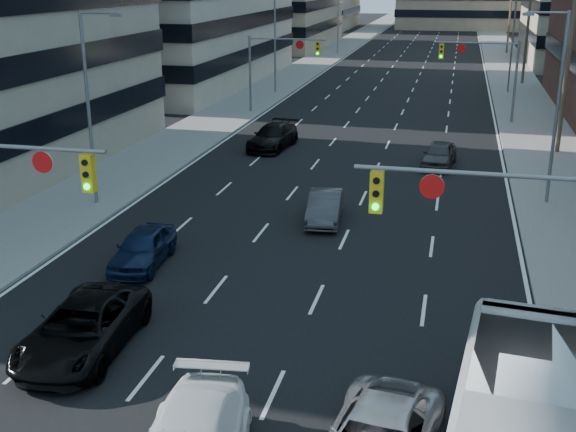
# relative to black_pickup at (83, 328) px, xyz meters

# --- Properties ---
(road_surface) EXTENTS (18.00, 300.00, 0.02)m
(road_surface) POSITION_rel_black_pickup_xyz_m (4.16, 123.02, -0.75)
(road_surface) COLOR black
(road_surface) RESTS_ON ground
(sidewalk_left) EXTENTS (5.00, 300.00, 0.15)m
(sidewalk_left) POSITION_rel_black_pickup_xyz_m (-7.34, 123.02, -0.68)
(sidewalk_left) COLOR slate
(sidewalk_left) RESTS_ON ground
(sidewalk_right) EXTENTS (5.00, 300.00, 0.15)m
(sidewalk_right) POSITION_rel_black_pickup_xyz_m (15.66, 123.02, -0.68)
(sidewalk_right) COLOR slate
(sidewalk_right) RESTS_ON ground
(signal_near_right) EXTENTS (6.59, 0.33, 6.00)m
(signal_near_right) POSITION_rel_black_pickup_xyz_m (11.61, 1.02, 3.57)
(signal_near_right) COLOR slate
(signal_near_right) RESTS_ON ground
(signal_far_left) EXTENTS (6.09, 0.33, 6.00)m
(signal_far_left) POSITION_rel_black_pickup_xyz_m (-3.53, 38.02, 3.54)
(signal_far_left) COLOR slate
(signal_far_left) RESTS_ON ground
(signal_far_right) EXTENTS (6.09, 0.33, 6.00)m
(signal_far_right) POSITION_rel_black_pickup_xyz_m (11.84, 38.02, 3.54)
(signal_far_right) COLOR slate
(signal_far_right) RESTS_ON ground
(utility_pole_block) EXTENTS (2.20, 0.28, 11.00)m
(utility_pole_block) POSITION_rel_black_pickup_xyz_m (16.36, 29.02, 5.02)
(utility_pole_block) COLOR #4C3D2D
(utility_pole_block) RESTS_ON ground
(utility_pole_midblock) EXTENTS (2.20, 0.28, 11.00)m
(utility_pole_midblock) POSITION_rel_black_pickup_xyz_m (16.36, 59.02, 5.02)
(utility_pole_midblock) COLOR #4C3D2D
(utility_pole_midblock) RESTS_ON ground
(utility_pole_distant) EXTENTS (2.20, 0.28, 11.00)m
(utility_pole_distant) POSITION_rel_black_pickup_xyz_m (16.36, 89.02, 5.02)
(utility_pole_distant) COLOR #4C3D2D
(utility_pole_distant) RESTS_ON ground
(streetlight_left_near) EXTENTS (2.03, 0.22, 9.00)m
(streetlight_left_near) POSITION_rel_black_pickup_xyz_m (-6.18, 13.02, 4.29)
(streetlight_left_near) COLOR slate
(streetlight_left_near) RESTS_ON ground
(streetlight_left_mid) EXTENTS (2.03, 0.22, 9.00)m
(streetlight_left_mid) POSITION_rel_black_pickup_xyz_m (-6.18, 48.02, 4.29)
(streetlight_left_mid) COLOR slate
(streetlight_left_mid) RESTS_ON ground
(streetlight_left_far) EXTENTS (2.03, 0.22, 9.00)m
(streetlight_left_far) POSITION_rel_black_pickup_xyz_m (-6.18, 83.02, 4.29)
(streetlight_left_far) COLOR slate
(streetlight_left_far) RESTS_ON ground
(streetlight_right_near) EXTENTS (2.03, 0.22, 9.00)m
(streetlight_right_near) POSITION_rel_black_pickup_xyz_m (14.50, 18.02, 4.29)
(streetlight_right_near) COLOR slate
(streetlight_right_near) RESTS_ON ground
(streetlight_right_far) EXTENTS (2.03, 0.22, 9.00)m
(streetlight_right_far) POSITION_rel_black_pickup_xyz_m (14.50, 53.02, 4.29)
(streetlight_right_far) COLOR slate
(streetlight_right_far) RESTS_ON ground
(black_pickup) EXTENTS (2.84, 5.60, 1.52)m
(black_pickup) POSITION_rel_black_pickup_xyz_m (0.00, 0.00, 0.00)
(black_pickup) COLOR black
(black_pickup) RESTS_ON ground
(sedan_blue) EXTENTS (1.98, 4.27, 1.42)m
(sedan_blue) POSITION_rel_black_pickup_xyz_m (-1.04, 6.56, -0.05)
(sedan_blue) COLOR #0C1832
(sedan_blue) RESTS_ON ground
(sedan_grey_center) EXTENTS (1.80, 4.18, 1.34)m
(sedan_grey_center) POSITION_rel_black_pickup_xyz_m (4.73, 13.17, -0.09)
(sedan_grey_center) COLOR #37373A
(sedan_grey_center) RESTS_ON ground
(sedan_black_far) EXTENTS (2.63, 5.39, 1.51)m
(sedan_black_far) POSITION_rel_black_pickup_xyz_m (-1.04, 26.44, -0.00)
(sedan_black_far) COLOR black
(sedan_black_far) RESTS_ON ground
(sedan_grey_right) EXTENTS (2.14, 4.33, 1.42)m
(sedan_grey_right) POSITION_rel_black_pickup_xyz_m (9.36, 24.19, -0.05)
(sedan_grey_right) COLOR #343436
(sedan_grey_right) RESTS_ON ground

